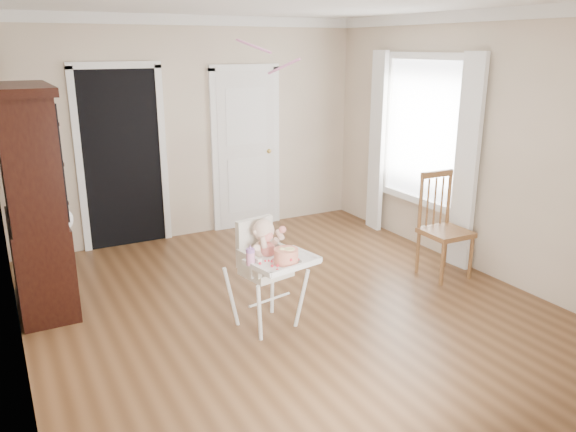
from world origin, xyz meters
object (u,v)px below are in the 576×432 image
high_chair (266,262)px  cake (286,256)px  sippy_cup (250,256)px  dining_chair (444,229)px  china_cabinet (34,200)px

high_chair → cake: 0.29m
sippy_cup → dining_chair: bearing=7.9°
sippy_cup → cake: bearing=-18.1°
high_chair → china_cabinet: china_cabinet is taller
cake → china_cabinet: china_cabinet is taller
china_cabinet → high_chair: bearing=-40.2°
cake → dining_chair: bearing=11.3°
china_cabinet → dining_chair: (3.80, -1.23, -0.51)m
sippy_cup → high_chair: bearing=37.2°
high_chair → dining_chair: 2.16m
dining_chair → sippy_cup: bearing=-170.5°
sippy_cup → china_cabinet: bearing=132.4°
cake → dining_chair: (2.10, 0.42, -0.22)m
high_chair → sippy_cup: bearing=-153.8°
cake → china_cabinet: size_ratio=0.13×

